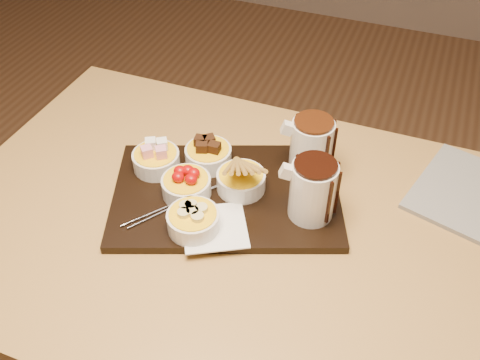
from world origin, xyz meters
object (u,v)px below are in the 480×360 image
(bowl_strawberries, at_px, (186,186))
(pitcher_dark_chocolate, at_px, (313,191))
(serving_board, at_px, (226,195))
(pitcher_milk_chocolate, at_px, (311,147))
(dining_table, at_px, (240,254))

(bowl_strawberries, bearing_deg, pitcher_dark_chocolate, 8.57)
(serving_board, relative_size, pitcher_dark_chocolate, 3.82)
(serving_board, height_order, pitcher_milk_chocolate, pitcher_milk_chocolate)
(serving_board, relative_size, bowl_strawberries, 4.60)
(serving_board, bearing_deg, pitcher_dark_chocolate, -19.98)
(dining_table, height_order, serving_board, serving_board)
(bowl_strawberries, xyz_separation_m, pitcher_milk_chocolate, (0.21, 0.16, 0.04))
(pitcher_dark_chocolate, bearing_deg, serving_board, 160.02)
(dining_table, xyz_separation_m, pitcher_milk_chocolate, (0.09, 0.18, 0.18))
(pitcher_dark_chocolate, bearing_deg, dining_table, -176.49)
(serving_board, bearing_deg, dining_table, -67.70)
(dining_table, bearing_deg, bowl_strawberries, 170.82)
(bowl_strawberries, distance_m, pitcher_milk_chocolate, 0.27)
(pitcher_dark_chocolate, relative_size, pitcher_milk_chocolate, 1.00)
(pitcher_milk_chocolate, bearing_deg, bowl_strawberries, -163.61)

